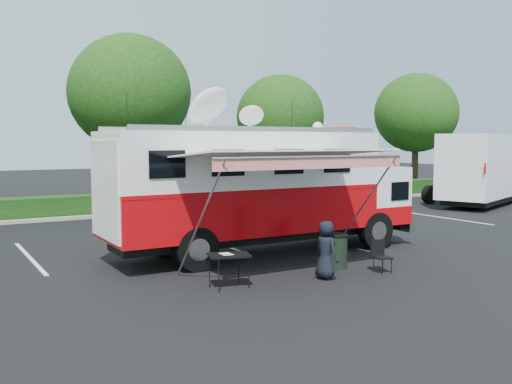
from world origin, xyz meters
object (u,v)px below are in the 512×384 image
command_truck (262,188)px  folding_table (229,256)px  trash_bin (337,251)px  semi_trailer (497,167)px

command_truck → folding_table: command_truck is taller
folding_table → trash_bin: (3.60, 0.42, -0.30)m
trash_bin → semi_trailer: 21.24m
command_truck → semi_trailer: (19.83, 6.33, -0.02)m
folding_table → semi_trailer: (22.69, 9.58, 1.28)m
command_truck → folding_table: 4.52m
command_truck → semi_trailer: 20.81m
trash_bin → semi_trailer: bearing=25.6°
command_truck → folding_table: (-2.87, -3.25, -1.30)m
command_truck → folding_table: size_ratio=9.00×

